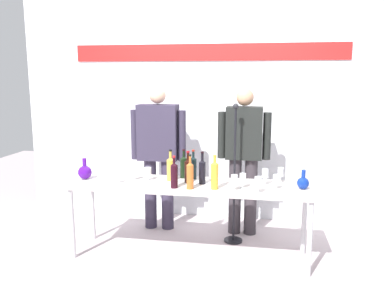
{
  "coord_description": "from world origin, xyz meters",
  "views": [
    {
      "loc": [
        0.68,
        -3.75,
        1.78
      ],
      "look_at": [
        0.0,
        0.15,
        1.06
      ],
      "focal_mm": 37.68,
      "sensor_mm": 36.0,
      "label": 1
    }
  ],
  "objects_px": {
    "wine_bottle_7": "(190,175)",
    "wine_glass_right_2": "(281,172)",
    "presenter_left": "(158,148)",
    "wine_glass_right_3": "(276,179)",
    "wine_glass_right_5": "(234,180)",
    "wine_glass_right_1": "(258,181)",
    "decanter_blue_left": "(85,172)",
    "wine_bottle_6": "(188,169)",
    "presenter_right": "(244,153)",
    "wine_bottle_0": "(202,171)",
    "wine_bottle_3": "(215,174)",
    "wine_bottle_2": "(184,166)",
    "wine_glass_left_0": "(114,173)",
    "microphone_stand": "(234,197)",
    "wine_glass_left_1": "(133,170)",
    "display_table": "(189,190)",
    "wine_bottle_5": "(193,167)",
    "wine_glass_left_2": "(148,171)",
    "wine_bottle_1": "(171,168)",
    "wine_bottle_4": "(174,174)",
    "wine_glass_right_0": "(265,174)",
    "decanter_blue_right": "(303,182)",
    "wine_glass_right_4": "(243,178)"
  },
  "relations": [
    {
      "from": "display_table",
      "to": "wine_glass_right_3",
      "type": "distance_m",
      "value": 0.85
    },
    {
      "from": "presenter_left",
      "to": "wine_glass_right_2",
      "type": "relative_size",
      "value": 10.98
    },
    {
      "from": "presenter_right",
      "to": "wine_bottle_5",
      "type": "bearing_deg",
      "value": -134.06
    },
    {
      "from": "presenter_right",
      "to": "wine_bottle_4",
      "type": "relative_size",
      "value": 5.41
    },
    {
      "from": "decanter_blue_right",
      "to": "wine_glass_left_2",
      "type": "bearing_deg",
      "value": 177.72
    },
    {
      "from": "wine_bottle_6",
      "to": "microphone_stand",
      "type": "bearing_deg",
      "value": 41.56
    },
    {
      "from": "wine_bottle_0",
      "to": "wine_glass_right_3",
      "type": "distance_m",
      "value": 0.71
    },
    {
      "from": "wine_glass_left_1",
      "to": "decanter_blue_right",
      "type": "bearing_deg",
      "value": -1.81
    },
    {
      "from": "wine_bottle_3",
      "to": "decanter_blue_left",
      "type": "bearing_deg",
      "value": 173.89
    },
    {
      "from": "wine_bottle_7",
      "to": "wine_glass_left_1",
      "type": "xyz_separation_m",
      "value": [
        -0.62,
        0.23,
        -0.04
      ]
    },
    {
      "from": "wine_glass_right_2",
      "to": "microphone_stand",
      "type": "relative_size",
      "value": 0.1
    },
    {
      "from": "decanter_blue_right",
      "to": "decanter_blue_left",
      "type": "bearing_deg",
      "value": -180.0
    },
    {
      "from": "wine_bottle_5",
      "to": "microphone_stand",
      "type": "relative_size",
      "value": 0.2
    },
    {
      "from": "wine_bottle_1",
      "to": "wine_glass_right_5",
      "type": "height_order",
      "value": "wine_bottle_1"
    },
    {
      "from": "decanter_blue_left",
      "to": "wine_glass_left_0",
      "type": "relative_size",
      "value": 1.39
    },
    {
      "from": "wine_glass_right_3",
      "to": "wine_glass_right_0",
      "type": "bearing_deg",
      "value": 126.78
    },
    {
      "from": "wine_bottle_1",
      "to": "presenter_left",
      "type": "bearing_deg",
      "value": 115.02
    },
    {
      "from": "wine_glass_left_1",
      "to": "wine_glass_left_0",
      "type": "bearing_deg",
      "value": -125.93
    },
    {
      "from": "wine_glass_right_0",
      "to": "wine_bottle_1",
      "type": "bearing_deg",
      "value": 179.83
    },
    {
      "from": "decanter_blue_left",
      "to": "wine_glass_right_0",
      "type": "distance_m",
      "value": 1.81
    },
    {
      "from": "wine_bottle_3",
      "to": "wine_bottle_2",
      "type": "bearing_deg",
      "value": 134.33
    },
    {
      "from": "wine_glass_left_2",
      "to": "wine_glass_right_3",
      "type": "distance_m",
      "value": 1.27
    },
    {
      "from": "wine_glass_right_4",
      "to": "wine_bottle_5",
      "type": "bearing_deg",
      "value": 152.81
    },
    {
      "from": "display_table",
      "to": "wine_glass_left_1",
      "type": "height_order",
      "value": "wine_glass_left_1"
    },
    {
      "from": "presenter_left",
      "to": "presenter_right",
      "type": "height_order",
      "value": "presenter_left"
    },
    {
      "from": "wine_bottle_3",
      "to": "wine_glass_right_1",
      "type": "height_order",
      "value": "wine_bottle_3"
    },
    {
      "from": "decanter_blue_left",
      "to": "wine_glass_left_1",
      "type": "height_order",
      "value": "decanter_blue_left"
    },
    {
      "from": "presenter_right",
      "to": "wine_bottle_0",
      "type": "relative_size",
      "value": 5.17
    },
    {
      "from": "wine_glass_right_4",
      "to": "wine_glass_left_0",
      "type": "bearing_deg",
      "value": -176.74
    },
    {
      "from": "presenter_right",
      "to": "decanter_blue_left",
      "type": "bearing_deg",
      "value": -155.97
    },
    {
      "from": "presenter_right",
      "to": "wine_glass_right_2",
      "type": "distance_m",
      "value": 0.64
    },
    {
      "from": "wine_glass_right_1",
      "to": "microphone_stand",
      "type": "relative_size",
      "value": 0.1
    },
    {
      "from": "wine_bottle_5",
      "to": "wine_bottle_1",
      "type": "bearing_deg",
      "value": -153.2
    },
    {
      "from": "wine_glass_right_1",
      "to": "decanter_blue_left",
      "type": "bearing_deg",
      "value": 173.83
    },
    {
      "from": "decanter_blue_right",
      "to": "microphone_stand",
      "type": "bearing_deg",
      "value": 146.5
    },
    {
      "from": "presenter_right",
      "to": "wine_glass_right_2",
      "type": "xyz_separation_m",
      "value": [
        0.39,
        -0.51,
        -0.09
      ]
    },
    {
      "from": "wine_glass_right_3",
      "to": "wine_glass_right_5",
      "type": "distance_m",
      "value": 0.4
    },
    {
      "from": "wine_glass_right_4",
      "to": "wine_glass_right_1",
      "type": "bearing_deg",
      "value": -40.23
    },
    {
      "from": "wine_bottle_3",
      "to": "wine_glass_right_4",
      "type": "relative_size",
      "value": 2.27
    },
    {
      "from": "wine_bottle_7",
      "to": "wine_glass_right_2",
      "type": "relative_size",
      "value": 2.15
    },
    {
      "from": "wine_glass_right_0",
      "to": "wine_bottle_6",
      "type": "bearing_deg",
      "value": -177.58
    },
    {
      "from": "presenter_right",
      "to": "wine_glass_left_0",
      "type": "height_order",
      "value": "presenter_right"
    },
    {
      "from": "wine_bottle_1",
      "to": "wine_bottle_4",
      "type": "xyz_separation_m",
      "value": [
        0.09,
        -0.26,
        -0.0
      ]
    },
    {
      "from": "wine_glass_left_2",
      "to": "wine_glass_left_0",
      "type": "bearing_deg",
      "value": -145.46
    },
    {
      "from": "wine_bottle_4",
      "to": "wine_bottle_5",
      "type": "height_order",
      "value": "wine_bottle_4"
    },
    {
      "from": "wine_bottle_3",
      "to": "wine_glass_left_2",
      "type": "distance_m",
      "value": 0.73
    },
    {
      "from": "wine_bottle_6",
      "to": "wine_bottle_7",
      "type": "bearing_deg",
      "value": -74.96
    },
    {
      "from": "wine_glass_left_2",
      "to": "wine_glass_right_0",
      "type": "distance_m",
      "value": 1.16
    },
    {
      "from": "wine_glass_right_4",
      "to": "wine_glass_right_5",
      "type": "height_order",
      "value": "wine_glass_right_5"
    },
    {
      "from": "presenter_right",
      "to": "wine_bottle_5",
      "type": "xyz_separation_m",
      "value": [
        -0.49,
        -0.5,
        -0.06
      ]
    }
  ]
}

